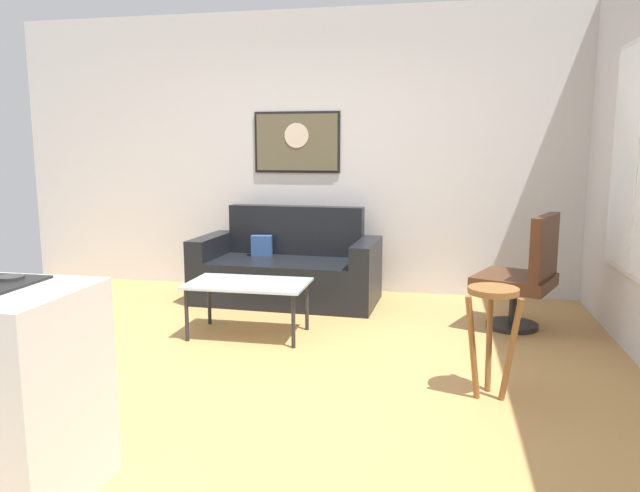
{
  "coord_description": "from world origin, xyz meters",
  "views": [
    {
      "loc": [
        1.25,
        -3.56,
        1.44
      ],
      "look_at": [
        0.36,
        0.9,
        0.7
      ],
      "focal_mm": 33.47,
      "sensor_mm": 36.0,
      "label": 1
    }
  ],
  "objects": [
    {
      "name": "armchair",
      "position": [
        1.94,
        1.32,
        0.46
      ],
      "size": [
        0.74,
        0.76,
        0.94
      ],
      "color": "black",
      "rests_on": "ground"
    },
    {
      "name": "wall_painting",
      "position": [
        -0.18,
        2.38,
        1.51
      ],
      "size": [
        0.88,
        0.03,
        0.61
      ],
      "color": "black"
    },
    {
      "name": "bar_stool",
      "position": [
        1.57,
        -0.1,
        0.49
      ],
      "size": [
        0.34,
        0.33,
        0.66
      ],
      "color": "brown",
      "rests_on": "ground"
    },
    {
      "name": "ground",
      "position": [
        0.0,
        0.0,
        -0.02
      ],
      "size": [
        6.4,
        6.4,
        0.04
      ],
      "primitive_type": "cube",
      "color": "#B4864B"
    },
    {
      "name": "window",
      "position": [
        2.59,
        0.9,
        1.38
      ],
      "size": [
        0.03,
        1.34,
        1.67
      ],
      "color": "silver"
    },
    {
      "name": "coffee_table",
      "position": [
        -0.18,
        0.74,
        0.39
      ],
      "size": [
        0.92,
        0.54,
        0.42
      ],
      "color": "silver",
      "rests_on": "ground"
    },
    {
      "name": "back_wall",
      "position": [
        0.0,
        2.42,
        1.4
      ],
      "size": [
        6.4,
        0.05,
        2.8
      ],
      "primitive_type": "cube",
      "color": "silver",
      "rests_on": "ground"
    },
    {
      "name": "couch",
      "position": [
        -0.15,
        1.87,
        0.29
      ],
      "size": [
        1.74,
        0.89,
        0.89
      ],
      "color": "black",
      "rests_on": "ground"
    }
  ]
}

